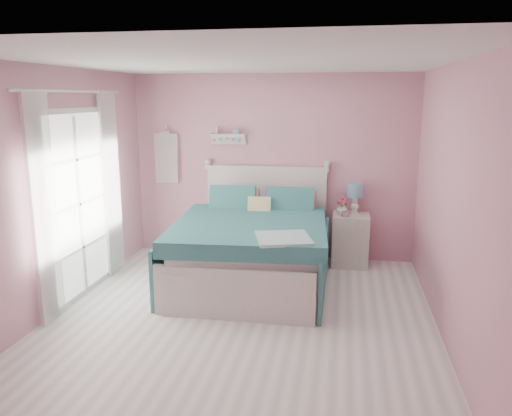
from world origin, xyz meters
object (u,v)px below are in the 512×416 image
(nightstand, at_px, (350,240))
(vase, at_px, (342,209))
(bed, at_px, (253,249))
(table_lamp, at_px, (355,192))
(teacup, at_px, (345,214))

(nightstand, height_order, vase, vase)
(bed, xyz_separation_m, table_lamp, (1.25, 0.98, 0.58))
(bed, xyz_separation_m, teacup, (1.12, 0.75, 0.32))
(bed, bearing_deg, teacup, 29.91)
(bed, relative_size, teacup, 24.92)
(nightstand, relative_size, vase, 4.62)
(teacup, bearing_deg, vase, 110.17)
(bed, xyz_separation_m, vase, (1.07, 0.88, 0.36))
(nightstand, distance_m, table_lamp, 0.66)
(vase, height_order, teacup, vase)
(bed, height_order, nightstand, bed)
(nightstand, distance_m, vase, 0.45)
(bed, xyz_separation_m, nightstand, (1.20, 0.88, -0.07))
(bed, height_order, vase, bed)
(table_lamp, bearing_deg, vase, -149.14)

